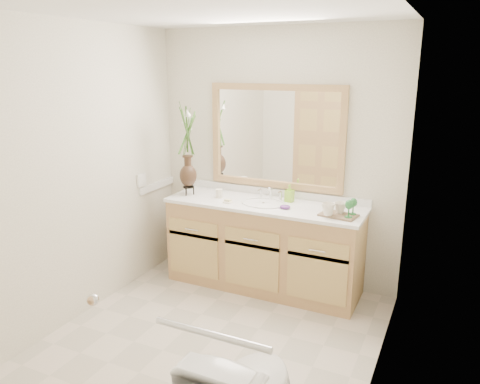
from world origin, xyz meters
The scene contains 23 objects.
floor centered at (0.00, 0.00, 0.00)m, with size 2.60×2.60×0.00m, color #BDB4A1.
ceiling centered at (0.00, 0.00, 2.40)m, with size 2.40×2.60×0.02m, color white.
wall_back centered at (0.00, 1.30, 1.20)m, with size 2.40×0.02×2.40m, color white.
wall_front centered at (0.00, -1.30, 1.20)m, with size 2.40×0.02×2.40m, color white.
wall_left centered at (-1.20, 0.00, 1.20)m, with size 0.02×2.60×2.40m, color white.
wall_right centered at (1.20, 0.00, 1.20)m, with size 0.02×2.60×2.40m, color white.
vanity centered at (0.00, 1.01, 0.40)m, with size 1.80×0.55×0.80m.
counter centered at (0.00, 1.01, 0.82)m, with size 1.84×0.57×0.03m, color white.
sink centered at (0.00, 1.00, 0.78)m, with size 0.38×0.34×0.23m.
mirror centered at (0.00, 1.28, 1.41)m, with size 1.32×0.04×0.97m.
switch_plate centered at (-1.19, 0.76, 0.98)m, with size 0.02×0.12×0.12m, color white.
door centered at (-0.30, -1.29, 1.00)m, with size 0.80×0.03×2.00m, color tan.
grab_bar centered at (0.70, -1.27, 0.95)m, with size 0.03×0.03×0.55m, color silver.
flower_vase centered at (-0.78, 0.97, 1.37)m, with size 0.19×0.19×0.80m.
tumbler centered at (-0.46, 1.00, 0.87)m, with size 0.07×0.07×0.08m, color silver.
soap_dish centered at (-0.31, 0.89, 0.84)m, with size 0.10×0.10×0.03m.
soap_bottle centered at (0.19, 1.16, 0.90)m, with size 0.07×0.07×0.14m, color #95D732.
purple_dish centered at (0.23, 0.93, 0.85)m, with size 0.10×0.08×0.03m, color #5D297B.
tray centered at (0.71, 0.93, 0.84)m, with size 0.30×0.20×0.01m, color brown.
mug_left centered at (0.63, 0.87, 0.90)m, with size 0.11×0.10×0.11m, color silver.
mug_right centered at (0.71, 0.97, 0.89)m, with size 0.10×0.09×0.10m, color silver.
goblet_front centered at (0.80, 0.89, 0.95)m, with size 0.07×0.07×0.15m.
goblet_back centered at (0.82, 0.98, 0.94)m, with size 0.06×0.06×0.14m.
Camera 1 is at (1.56, -2.80, 2.06)m, focal length 35.00 mm.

